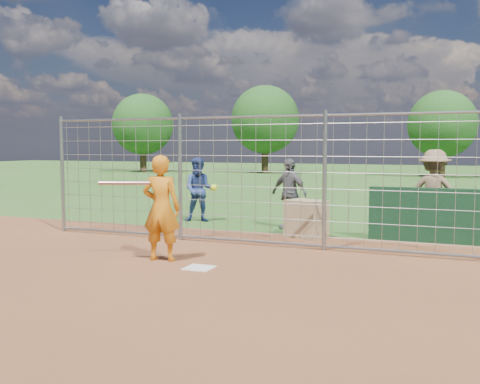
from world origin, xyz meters
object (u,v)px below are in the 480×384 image
at_px(equipment_bin, 306,219).
at_px(bystander_c, 434,192).
at_px(batter, 161,208).
at_px(bystander_b, 289,194).
at_px(bystander_a, 199,190).

bearing_deg(equipment_bin, bystander_c, 52.68).
relative_size(bystander_c, equipment_bin, 2.33).
xyz_separation_m(bystander_c, equipment_bin, (-2.48, -1.40, -0.53)).
bearing_deg(batter, bystander_b, -111.87).
relative_size(bystander_b, bystander_c, 0.89).
bearing_deg(bystander_b, bystander_a, -165.67).
bearing_deg(bystander_c, equipment_bin, 35.45).
relative_size(bystander_b, equipment_bin, 2.07).
bearing_deg(equipment_bin, bystander_b, 146.90).
distance_m(bystander_a, bystander_c, 5.65).
bearing_deg(equipment_bin, bystander_a, -179.67).
xyz_separation_m(bystander_a, equipment_bin, (3.16, -1.34, -0.43)).
bearing_deg(bystander_c, batter, 53.39).
xyz_separation_m(bystander_b, equipment_bin, (0.69, -1.04, -0.43)).
xyz_separation_m(batter, equipment_bin, (1.69, 3.13, -0.50)).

